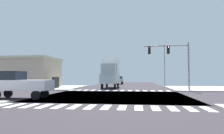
# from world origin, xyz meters

# --- Properties ---
(ground) EXTENTS (90.00, 90.00, 0.05)m
(ground) POSITION_xyz_m (0.00, 0.00, -0.03)
(ground) COLOR #342E33
(sidewalk_corner_ne) EXTENTS (12.00, 12.00, 0.14)m
(sidewalk_corner_ne) POSITION_xyz_m (13.00, 12.00, 0.07)
(sidewalk_corner_ne) COLOR #B2ADA3
(sidewalk_corner_ne) RESTS_ON ground
(sidewalk_corner_nw) EXTENTS (12.00, 12.00, 0.14)m
(sidewalk_corner_nw) POSITION_xyz_m (-13.00, 12.00, 0.07)
(sidewalk_corner_nw) COLOR #B5AD9C
(sidewalk_corner_nw) RESTS_ON ground
(crosswalk_near) EXTENTS (13.50, 2.00, 0.01)m
(crosswalk_near) POSITION_xyz_m (-0.25, -7.30, 0.00)
(crosswalk_near) COLOR white
(crosswalk_near) RESTS_ON ground
(crosswalk_far) EXTENTS (13.50, 2.00, 0.01)m
(crosswalk_far) POSITION_xyz_m (-0.25, 7.30, 0.00)
(crosswalk_far) COLOR white
(crosswalk_far) RESTS_ON ground
(traffic_signal_mast) EXTENTS (5.72, 0.55, 6.26)m
(traffic_signal_mast) POSITION_xyz_m (6.56, 6.88, 4.60)
(traffic_signal_mast) COLOR gray
(traffic_signal_mast) RESTS_ON ground
(street_lamp) EXTENTS (1.78, 0.32, 8.16)m
(street_lamp) POSITION_xyz_m (7.42, 20.76, 4.87)
(street_lamp) COLOR gray
(street_lamp) RESTS_ON ground
(bank_building) EXTENTS (11.98, 7.67, 5.03)m
(bank_building) POSITION_xyz_m (-16.61, 12.19, 2.52)
(bank_building) COLOR #BDA891
(bank_building) RESTS_ON ground
(sedan_nearside_1) EXTENTS (1.80, 4.30, 1.88)m
(sedan_nearside_1) POSITION_xyz_m (-5.00, 33.63, 1.12)
(sedan_nearside_1) COLOR black
(sedan_nearside_1) RESTS_ON ground
(sedan_crossing_2) EXTENTS (1.80, 4.30, 1.88)m
(sedan_crossing_2) POSITION_xyz_m (-2.00, 28.50, 1.12)
(sedan_crossing_2) COLOR black
(sedan_crossing_2) RESTS_ON ground
(box_truck_queued_1) EXTENTS (2.40, 7.20, 4.85)m
(box_truck_queued_1) POSITION_xyz_m (-2.00, 12.57, 2.56)
(box_truck_queued_1) COLOR black
(box_truck_queued_1) RESTS_ON ground
(pickup_leading_1) EXTENTS (5.10, 2.00, 2.35)m
(pickup_leading_1) POSITION_xyz_m (-7.85, -3.50, 1.29)
(pickup_leading_1) COLOR black
(pickup_leading_1) RESTS_ON ground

